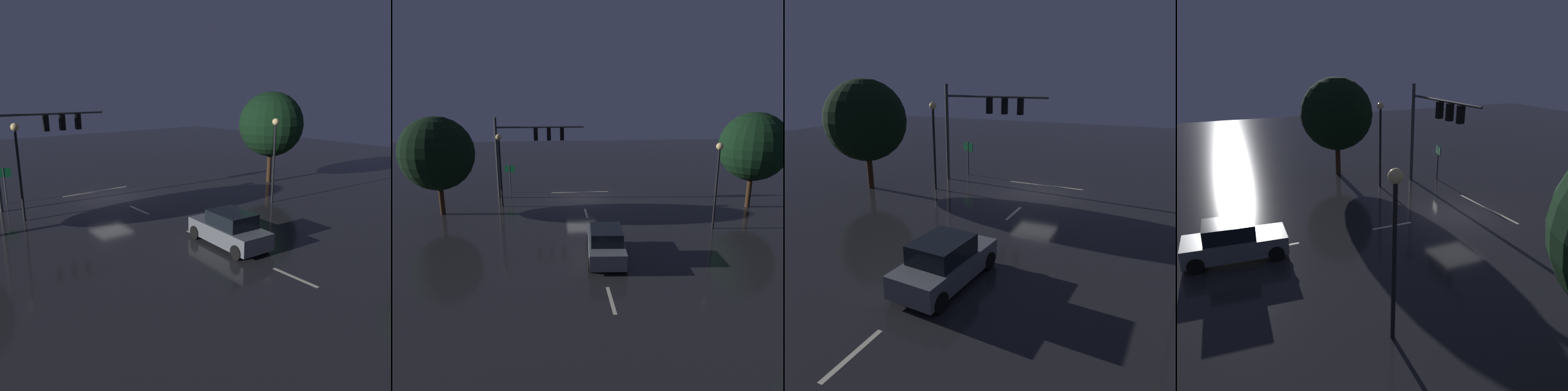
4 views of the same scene
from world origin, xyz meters
The scene contains 12 objects.
ground_plane centered at (0.00, 0.00, 0.00)m, with size 80.00×80.00×0.00m, color #232326.
traffic_signal_assembly centered at (4.23, -0.93, 4.60)m, with size 7.15×0.47×6.56m.
lane_dash_far centered at (0.00, 4.00, 0.00)m, with size 2.20×0.16×0.01m, color beige.
lane_dash_mid centered at (0.00, 10.00, 0.00)m, with size 2.20×0.16×0.01m, color beige.
lane_dash_near centered at (0.00, 16.00, 0.00)m, with size 2.20×0.16×0.01m, color beige.
stop_bar centered at (0.00, -2.12, 0.00)m, with size 5.00×0.16×0.01m, color beige.
car_approaching centered at (-0.35, 11.79, 0.80)m, with size 2.17×4.47×1.70m.
street_lamp_left_kerb centered at (-7.81, 7.93, 3.81)m, with size 0.44×0.44×5.50m.
street_lamp_right_kerb centered at (6.22, 1.77, 3.82)m, with size 0.44×0.44×5.53m.
route_sign centered at (6.05, -2.59, 1.76)m, with size 0.88×0.31×2.44m.
tree_left_near centered at (-12.41, 3.52, 4.60)m, with size 5.03×5.03×7.13m.
tree_right_near centered at (10.25, 3.28, 4.38)m, with size 5.09×5.09×6.93m.
Camera 2 is at (2.28, 30.04, 8.36)m, focal length 34.80 mm.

